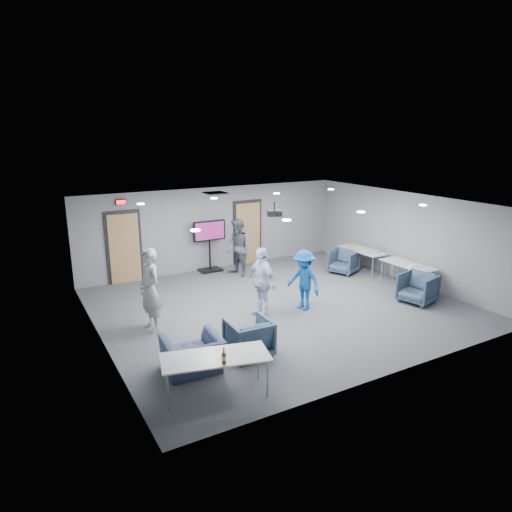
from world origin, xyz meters
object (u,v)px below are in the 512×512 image
table_right_a (363,251)px  projector (275,213)px  person_b (238,248)px  chair_right_a (344,262)px  person_a (150,290)px  chair_front_a (249,337)px  table_right_b (408,266)px  chair_front_b (192,354)px  tv_stand (210,243)px  person_d (304,280)px  bottle_front (224,358)px  person_c (261,282)px  table_front_left (215,359)px  chair_right_c (418,288)px  bottle_right (378,250)px

table_right_a → projector: (-3.92, -0.85, 1.72)m
person_b → chair_right_a: size_ratio=2.21×
person_a → chair_front_a: 2.64m
chair_right_a → table_right_b: bearing=-6.5°
chair_front_b → tv_stand: size_ratio=0.64×
person_d → bottle_front: 4.57m
person_c → tv_stand: size_ratio=1.03×
chair_front_b → table_front_left: size_ratio=0.54×
projector → chair_front_b: bearing=-119.9°
tv_stand → person_b: bearing=-57.3°
chair_front_a → chair_right_c: bearing=-173.3°
table_right_b → table_front_left: 7.57m
person_d → chair_right_a: size_ratio=1.90×
person_b → person_d: person_b is taller
chair_right_a → bottle_right: 1.14m
person_d → person_c: bearing=-114.5°
bottle_front → tv_stand: size_ratio=0.18×
person_c → chair_right_a: size_ratio=2.09×
person_c → table_right_a: (4.70, 1.54, -0.18)m
bottle_right → person_b: bearing=152.2°
chair_front_b → bottle_right: 7.97m
bottle_right → table_front_left: bearing=-152.8°
person_c → bottle_front: bearing=-45.0°
chair_right_a → projector: 3.98m
person_c → table_front_left: 3.70m
bottle_front → person_a: bearing=93.0°
person_c → table_right_b: person_c is taller
chair_right_c → table_right_b: (0.65, 0.96, 0.28)m
person_d → table_right_a: size_ratio=0.94×
person_c → table_front_left: (-2.49, -2.73, -0.18)m
person_a → person_c: person_a is taller
chair_front_b → bottle_right: size_ratio=4.78×
chair_right_c → tv_stand: 6.50m
person_a → person_d: bearing=70.6°
person_d → tv_stand: tv_stand is taller
chair_right_c → table_right_b: chair_right_c is taller
table_right_a → bottle_right: 0.53m
tv_stand → projector: bearing=-83.2°
chair_front_b → projector: size_ratio=2.30×
person_c → table_front_left: person_c is taller
table_right_b → bottle_right: 1.43m
chair_front_a → tv_stand: size_ratio=0.51×
bottle_right → table_right_b: bearing=-97.2°
tv_stand → projector: size_ratio=3.59×
person_c → chair_right_c: 4.29m
person_d → table_right_a: (3.58, 1.75, -0.10)m
table_right_b → tv_stand: (-4.32, 4.38, 0.27)m
table_right_a → table_front_left: (-7.19, -4.27, 0.01)m
chair_right_c → table_front_left: bearing=-91.7°
chair_front_b → table_right_b: (7.25, 1.42, 0.33)m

